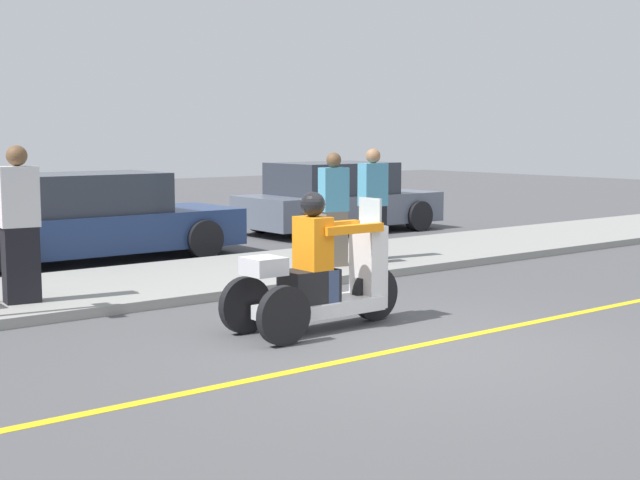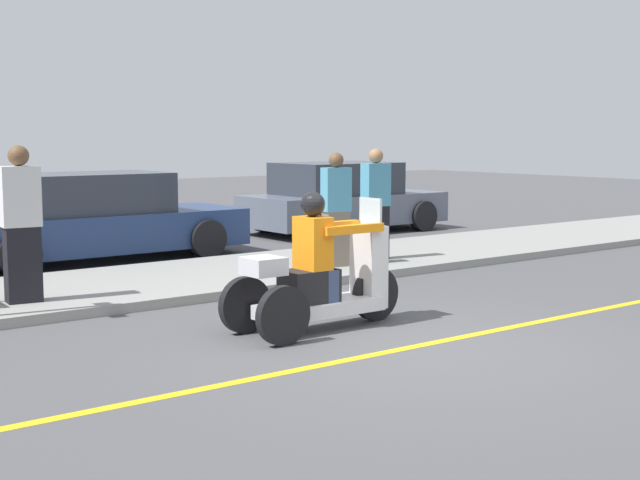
# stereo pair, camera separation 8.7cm
# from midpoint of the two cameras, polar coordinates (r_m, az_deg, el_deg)

# --- Properties ---
(ground_plane) EXTENTS (60.00, 60.00, 0.00)m
(ground_plane) POSITION_cam_midpoint_polar(r_m,az_deg,el_deg) (8.74, 5.53, -6.87)
(ground_plane) COLOR #4C4C4F
(lane_stripe) EXTENTS (24.00, 0.12, 0.01)m
(lane_stripe) POSITION_cam_midpoint_polar(r_m,az_deg,el_deg) (8.61, 4.58, -7.05)
(lane_stripe) COLOR gold
(lane_stripe) RESTS_ON ground
(sidewalk_strip) EXTENTS (28.00, 2.80, 0.12)m
(sidewalk_strip) POSITION_cam_midpoint_polar(r_m,az_deg,el_deg) (12.39, -9.32, -2.56)
(sidewalk_strip) COLOR gray
(sidewalk_strip) RESTS_ON ground
(motorcycle_trike) EXTENTS (2.09, 0.78, 1.47)m
(motorcycle_trike) POSITION_cam_midpoint_polar(r_m,az_deg,el_deg) (9.38, -0.23, -2.60)
(motorcycle_trike) COLOR black
(motorcycle_trike) RESTS_ON ground
(spectator_far_back) EXTENTS (0.43, 0.31, 1.67)m
(spectator_far_back) POSITION_cam_midpoint_polar(r_m,az_deg,el_deg) (13.04, 0.69, 1.83)
(spectator_far_back) COLOR #726656
(spectator_far_back) RESTS_ON sidewalk_strip
(spectator_near_curb) EXTENTS (0.46, 0.31, 1.81)m
(spectator_near_curb) POSITION_cam_midpoint_polar(r_m,az_deg,el_deg) (10.78, -18.89, 0.77)
(spectator_near_curb) COLOR black
(spectator_near_curb) RESTS_ON sidewalk_strip
(spectator_end_of_line) EXTENTS (0.43, 0.29, 1.71)m
(spectator_end_of_line) POSITION_cam_midpoint_polar(r_m,az_deg,el_deg) (13.76, 3.22, 2.17)
(spectator_end_of_line) COLOR black
(spectator_end_of_line) RESTS_ON sidewalk_strip
(parked_car_lot_left) EXTENTS (4.84, 1.96, 1.43)m
(parked_car_lot_left) POSITION_cam_midpoint_polar(r_m,az_deg,el_deg) (14.89, -14.81, 1.28)
(parked_car_lot_left) COLOR navy
(parked_car_lot_left) RESTS_ON ground
(parked_car_lot_far) EXTENTS (4.29, 2.10, 1.46)m
(parked_car_lot_far) POSITION_cam_midpoint_polar(r_m,az_deg,el_deg) (18.70, 0.99, 2.64)
(parked_car_lot_far) COLOR slate
(parked_car_lot_far) RESTS_ON ground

